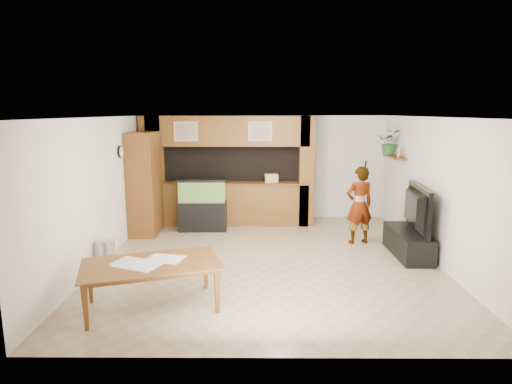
{
  "coord_description": "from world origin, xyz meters",
  "views": [
    {
      "loc": [
        -0.19,
        -7.58,
        2.69
      ],
      "look_at": [
        -0.24,
        0.6,
        1.15
      ],
      "focal_mm": 30.0,
      "sensor_mm": 36.0,
      "label": 1
    }
  ],
  "objects_px": {
    "aquarium": "(203,205)",
    "person": "(359,205)",
    "pantry_cabinet": "(145,184)",
    "dining_table": "(152,286)",
    "television": "(410,208)"
  },
  "relations": [
    {
      "from": "person",
      "to": "dining_table",
      "type": "distance_m",
      "value": 4.7
    },
    {
      "from": "person",
      "to": "aquarium",
      "type": "bearing_deg",
      "value": -29.63
    },
    {
      "from": "television",
      "to": "person",
      "type": "xyz_separation_m",
      "value": [
        -0.76,
        0.79,
        -0.11
      ]
    },
    {
      "from": "pantry_cabinet",
      "to": "dining_table",
      "type": "distance_m",
      "value": 3.96
    },
    {
      "from": "aquarium",
      "to": "person",
      "type": "bearing_deg",
      "value": -16.65
    },
    {
      "from": "pantry_cabinet",
      "to": "dining_table",
      "type": "bearing_deg",
      "value": -74.34
    },
    {
      "from": "aquarium",
      "to": "person",
      "type": "relative_size",
      "value": 0.75
    },
    {
      "from": "pantry_cabinet",
      "to": "person",
      "type": "height_order",
      "value": "pantry_cabinet"
    },
    {
      "from": "dining_table",
      "to": "person",
      "type": "bearing_deg",
      "value": 23.26
    },
    {
      "from": "pantry_cabinet",
      "to": "person",
      "type": "bearing_deg",
      "value": -8.4
    },
    {
      "from": "television",
      "to": "pantry_cabinet",
      "type": "bearing_deg",
      "value": 81.24
    },
    {
      "from": "aquarium",
      "to": "dining_table",
      "type": "relative_size",
      "value": 0.65
    },
    {
      "from": "pantry_cabinet",
      "to": "aquarium",
      "type": "distance_m",
      "value": 1.37
    },
    {
      "from": "dining_table",
      "to": "pantry_cabinet",
      "type": "bearing_deg",
      "value": 88.14
    },
    {
      "from": "aquarium",
      "to": "pantry_cabinet",
      "type": "bearing_deg",
      "value": -169.18
    }
  ]
}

